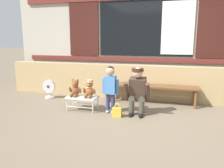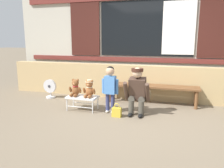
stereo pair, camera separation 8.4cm
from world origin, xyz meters
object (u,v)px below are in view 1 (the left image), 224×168
at_px(wooden_bench_long, 151,88).
at_px(adult_crouching, 138,91).
at_px(teddy_bear_with_hat, 89,89).
at_px(handbag_on_ground, 117,112).
at_px(teddy_bear_plain, 75,88).
at_px(child_standing, 110,84).
at_px(floor_fan, 49,89).
at_px(small_display_bench, 82,98).

relative_size(wooden_bench_long, adult_crouching, 2.21).
xyz_separation_m(wooden_bench_long, teddy_bear_with_hat, (-1.19, -0.90, 0.10)).
distance_m(wooden_bench_long, handbag_on_ground, 1.25).
distance_m(teddy_bear_plain, child_standing, 0.78).
relative_size(child_standing, handbag_on_ground, 3.52).
height_order(teddy_bear_with_hat, floor_fan, teddy_bear_with_hat).
xyz_separation_m(adult_crouching, floor_fan, (-2.38, 0.60, -0.24)).
height_order(teddy_bear_plain, floor_fan, teddy_bear_plain).
bearing_deg(teddy_bear_plain, adult_crouching, 2.85).
relative_size(adult_crouching, floor_fan, 1.98).
xyz_separation_m(small_display_bench, teddy_bear_plain, (-0.16, 0.00, 0.20)).
bearing_deg(floor_fan, teddy_bear_plain, -32.55).
distance_m(wooden_bench_long, teddy_bear_plain, 1.76).
bearing_deg(wooden_bench_long, small_display_bench, -146.16).
distance_m(child_standing, handbag_on_ground, 0.57).
relative_size(small_display_bench, handbag_on_ground, 2.35).
bearing_deg(handbag_on_ground, child_standing, 133.65).
relative_size(wooden_bench_long, child_standing, 2.19).
bearing_deg(floor_fan, teddy_bear_with_hat, -26.04).
distance_m(teddy_bear_plain, floor_fan, 1.26).
bearing_deg(child_standing, floor_fan, 160.08).
relative_size(teddy_bear_plain, adult_crouching, 0.38).
bearing_deg(adult_crouching, teddy_bear_plain, -177.15).
xyz_separation_m(teddy_bear_plain, adult_crouching, (1.33, 0.07, 0.02)).
bearing_deg(teddy_bear_plain, wooden_bench_long, 30.89).
height_order(child_standing, handbag_on_ground, child_standing).
xyz_separation_m(handbag_on_ground, floor_fan, (-2.02, 0.87, 0.14)).
bearing_deg(teddy_bear_plain, small_display_bench, -0.51).
height_order(small_display_bench, teddy_bear_plain, teddy_bear_plain).
bearing_deg(wooden_bench_long, child_standing, -129.36).
bearing_deg(small_display_bench, adult_crouching, 3.31).
height_order(wooden_bench_long, handbag_on_ground, wooden_bench_long).
height_order(wooden_bench_long, adult_crouching, adult_crouching).
bearing_deg(teddy_bear_with_hat, handbag_on_ground, -16.96).
xyz_separation_m(child_standing, floor_fan, (-1.82, 0.66, -0.35)).
bearing_deg(adult_crouching, teddy_bear_with_hat, -176.29).
xyz_separation_m(wooden_bench_long, child_standing, (-0.73, -0.89, 0.22)).
xyz_separation_m(teddy_bear_with_hat, handbag_on_ground, (0.65, -0.20, -0.38)).
relative_size(wooden_bench_long, teddy_bear_with_hat, 5.78).
bearing_deg(floor_fan, wooden_bench_long, 5.19).
height_order(teddy_bear_plain, teddy_bear_with_hat, same).
bearing_deg(floor_fan, adult_crouching, -14.24).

